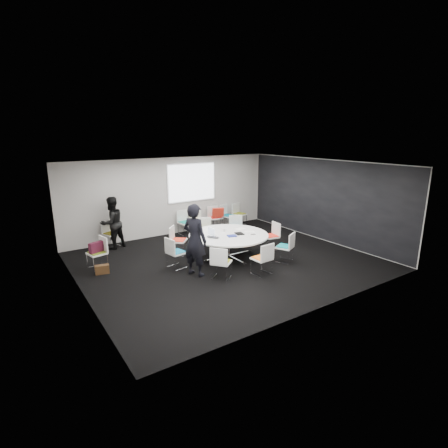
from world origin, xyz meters
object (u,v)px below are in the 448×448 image
chair_ring_c (206,236)px  chair_person_back (112,239)px  chair_ring_d (178,246)px  chair_ring_e (176,258)px  chair_ring_b (236,233)px  chair_spare_left (98,259)px  chair_ring_h (285,253)px  chair_back_a (185,227)px  laptop (214,237)px  chair_ring_g (262,265)px  chair_back_d (228,220)px  cup (224,230)px  brown_bag (102,269)px  maroon_bag (96,247)px  chair_back_b (196,225)px  chair_ring_a (271,241)px  chair_back_c (215,222)px  person_back (112,223)px  person_main (195,240)px  conference_table (229,240)px  chair_ring_f (221,269)px  chair_back_e (239,218)px

chair_ring_c → chair_person_back: 3.09m
chair_ring_d → chair_ring_e: 1.11m
chair_ring_b → chair_spare_left: 4.65m
chair_ring_h → chair_back_a: bearing=78.4°
laptop → chair_ring_g: bearing=168.4°
chair_spare_left → chair_back_d: bearing=-84.2°
chair_spare_left → chair_ring_e: bearing=-134.0°
cup → brown_bag: (-3.57, 0.50, -0.66)m
maroon_bag → chair_back_b: bearing=22.7°
chair_ring_a → chair_back_c: bearing=10.4°
chair_back_d → laptop: chair_back_d is taller
chair_ring_c → laptop: chair_ring_c is taller
person_back → maroon_bag: size_ratio=4.23×
laptop → chair_back_d: bearing=-70.5°
chair_ring_e → chair_person_back: (-0.94, 2.86, 0.00)m
chair_back_a → person_back: person_back is taller
chair_ring_a → chair_person_back: bearing=60.8°
chair_back_a → person_main: size_ratio=0.46×
conference_table → person_main: person_main is taller
chair_back_b → maroon_bag: (-4.07, -1.70, 0.34)m
chair_back_a → chair_back_c: same height
chair_spare_left → chair_person_back: (0.88, 1.70, 0.00)m
chair_back_d → chair_person_back: size_ratio=1.00×
chair_back_a → maroon_bag: size_ratio=2.20×
chair_back_b → chair_ring_f: bearing=86.7°
conference_table → chair_back_e: bearing=49.1°
laptop → chair_back_b: bearing=-50.6°
chair_spare_left → person_main: size_ratio=0.46×
chair_ring_e → maroon_bag: bearing=-132.2°
chair_back_e → chair_person_back: (-5.17, 0.03, 0.00)m
chair_ring_a → chair_ring_e: 3.23m
chair_ring_f → cup: 1.96m
conference_table → chair_back_c: chair_back_c is taller
chair_ring_b → chair_person_back: (-3.78, 1.75, 0.00)m
chair_ring_a → chair_ring_h: (-0.37, -1.05, 0.00)m
chair_ring_c → conference_table: bearing=104.4°
chair_back_b → laptop: chair_back_b is taller
chair_ring_b → chair_back_a: same height
conference_table → chair_ring_e: chair_ring_e is taller
chair_ring_c → chair_ring_h: (1.05, -2.72, 0.00)m
chair_ring_f → chair_ring_g: size_ratio=1.00×
chair_back_e → chair_spare_left: 6.27m
chair_ring_f → person_back: 4.35m
chair_ring_h → cup: 1.95m
chair_person_back → chair_spare_left: bearing=42.4°
chair_ring_a → chair_ring_c: (-1.42, 1.67, 0.00)m
conference_table → chair_ring_h: bearing=-45.9°
conference_table → chair_spare_left: bearing=160.1°
brown_bag → chair_ring_a: bearing=-10.9°
chair_person_back → chair_back_c: bearing=159.8°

